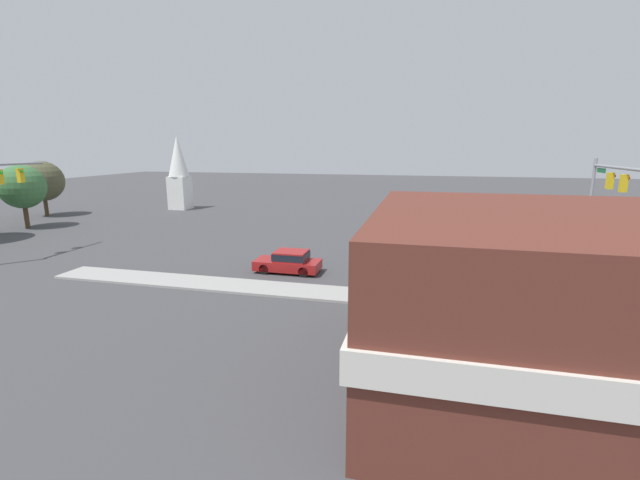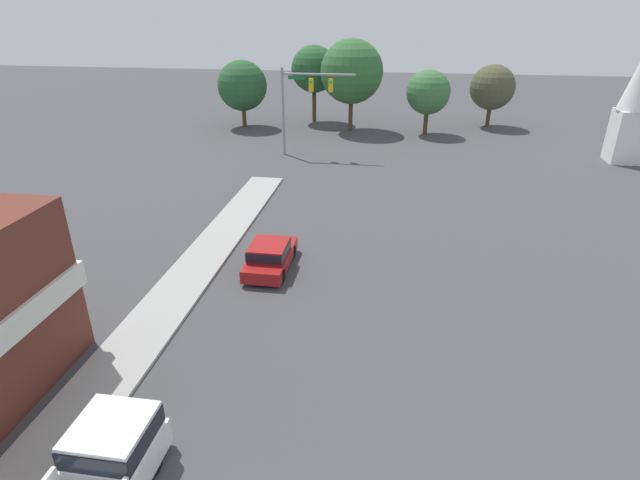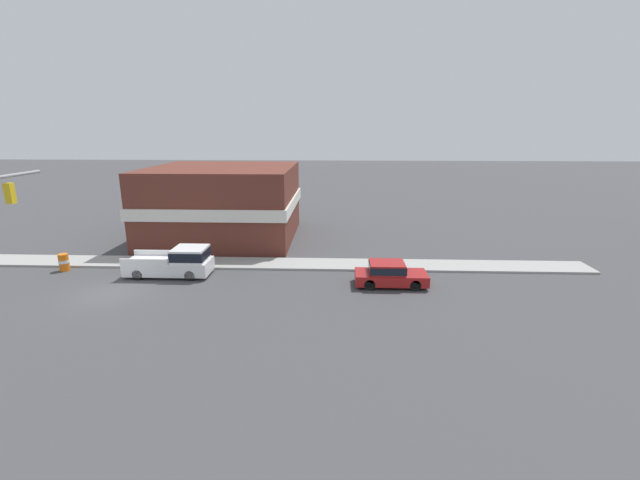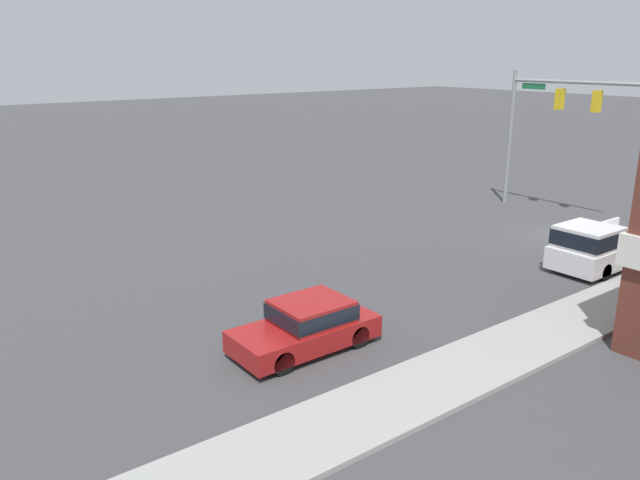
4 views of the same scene
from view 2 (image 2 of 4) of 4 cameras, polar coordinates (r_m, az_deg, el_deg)
far_signal_assembly at (r=43.60m, az=-1.84°, el=16.35°), size 6.24×0.49×7.34m
car_lead at (r=24.74m, az=-5.73°, el=-1.74°), size 1.90×4.26×1.44m
pickup_truck_parked at (r=15.27m, az=-24.14°, el=-23.63°), size 2.07×5.30×1.86m
church_steeple at (r=48.72m, az=32.41°, el=13.24°), size 2.64×2.64×9.54m
backdrop_tree_left_far at (r=55.54m, az=-8.88°, el=17.03°), size 5.18×5.18×6.94m
backdrop_tree_left_mid at (r=57.44m, az=-0.68°, el=18.94°), size 4.99×4.99×8.21m
backdrop_tree_center at (r=53.20m, az=3.64°, el=18.65°), size 6.35×6.35×9.12m
backdrop_tree_right_mid at (r=52.70m, az=12.28°, el=16.17°), size 4.34×4.34×6.36m
backdrop_tree_right_far at (r=58.06m, az=19.10°, el=16.16°), size 4.67×4.67×6.49m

